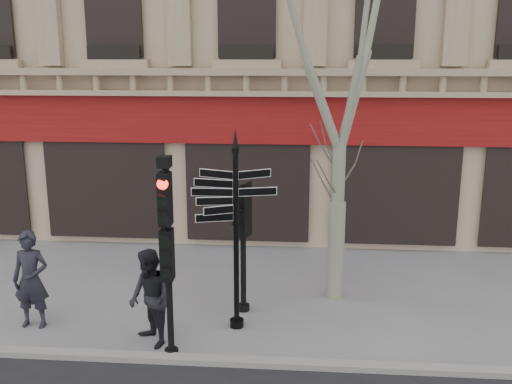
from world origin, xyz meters
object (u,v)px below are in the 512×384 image
traffic_signal_main (167,234)px  pedestrian_a (31,280)px  pedestrian_b (150,298)px  fingerpost (236,197)px  plane_tree (344,20)px  traffic_signal_secondary (243,226)px

traffic_signal_main → pedestrian_a: traffic_signal_main is taller
pedestrian_a → pedestrian_b: bearing=-13.3°
fingerpost → pedestrian_b: bearing=-155.8°
plane_tree → fingerpost: bearing=-141.6°
pedestrian_b → pedestrian_a: bearing=-142.2°
fingerpost → pedestrian_a: bearing=179.1°
fingerpost → plane_tree: 4.18m
fingerpost → traffic_signal_main: bearing=-135.4°
fingerpost → plane_tree: (2.02, 1.60, 3.29)m
traffic_signal_main → traffic_signal_secondary: bearing=59.4°
traffic_signal_secondary → pedestrian_a: bearing=-144.2°
traffic_signal_secondary → pedestrian_a: (-4.08, -1.04, -0.89)m
fingerpost → traffic_signal_main: fingerpost is taller
plane_tree → pedestrian_a: plane_tree is taller
fingerpost → plane_tree: plane_tree is taller
plane_tree → pedestrian_a: size_ratio=4.32×
traffic_signal_secondary → plane_tree: 4.60m
traffic_signal_secondary → plane_tree: (1.96, 0.84, 4.08)m
traffic_signal_main → pedestrian_b: traffic_signal_main is taller
traffic_signal_main → traffic_signal_secondary: size_ratio=1.36×
fingerpost → traffic_signal_main: 1.65m
pedestrian_b → fingerpost: bearing=79.2°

